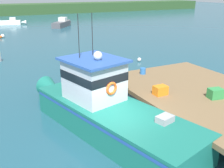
# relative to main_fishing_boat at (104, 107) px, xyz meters

# --- Properties ---
(ground_plane) EXTENTS (200.00, 200.00, 0.00)m
(ground_plane) POSITION_rel_main_fishing_boat_xyz_m (-0.06, -0.98, -1.01)
(ground_plane) COLOR #1E4C5B
(dock) EXTENTS (6.00, 9.00, 1.20)m
(dock) POSITION_rel_main_fishing_boat_xyz_m (4.74, -0.98, 0.07)
(dock) COLOR #4C3D2D
(dock) RESTS_ON ground
(main_fishing_boat) EXTENTS (4.43, 9.95, 4.80)m
(main_fishing_boat) POSITION_rel_main_fishing_boat_xyz_m (0.00, 0.00, 0.00)
(main_fishing_boat) COLOR #196B5B
(main_fishing_boat) RESTS_ON ground
(crate_single_far) EXTENTS (0.60, 0.45, 0.41)m
(crate_single_far) POSITION_rel_main_fishing_boat_xyz_m (2.69, -0.31, 0.40)
(crate_single_far) COLOR orange
(crate_single_far) RESTS_ON dock
(crate_stack_near_edge) EXTENTS (0.68, 0.55, 0.44)m
(crate_stack_near_edge) POSITION_rel_main_fishing_boat_xyz_m (4.58, -1.74, 0.41)
(crate_stack_near_edge) COLOR #2D8442
(crate_stack_near_edge) RESTS_ON dock
(bait_bucket) EXTENTS (0.32, 0.32, 0.34)m
(bait_bucket) POSITION_rel_main_fishing_boat_xyz_m (3.72, 2.66, 0.36)
(bait_bucket) COLOR #2866B2
(bait_bucket) RESTS_ON dock
(moored_boat_far_right) EXTENTS (4.86, 1.97, 1.21)m
(moored_boat_far_right) POSITION_rel_main_fishing_boat_xyz_m (1.23, 40.08, -0.59)
(moored_boat_far_right) COLOR white
(moored_boat_far_right) RESTS_ON ground
(moored_boat_mid_harbor) EXTENTS (4.49, 5.22, 1.47)m
(moored_boat_mid_harbor) POSITION_rel_main_fishing_boat_xyz_m (8.38, 33.51, -0.50)
(moored_boat_mid_harbor) COLOR #4C4C51
(moored_boat_mid_harbor) RESTS_ON ground
(mooring_buoy_channel_marker) EXTENTS (0.33, 0.33, 0.33)m
(mooring_buoy_channel_marker) POSITION_rel_main_fishing_boat_xyz_m (7.52, 8.87, -0.84)
(mooring_buoy_channel_marker) COLOR silver
(mooring_buoy_channel_marker) RESTS_ON ground
(mooring_buoy_spare_mooring) EXTENTS (0.32, 0.32, 0.32)m
(mooring_buoy_spare_mooring) POSITION_rel_main_fishing_boat_xyz_m (-1.75, 26.35, -0.84)
(mooring_buoy_spare_mooring) COLOR #EA5B19
(mooring_buoy_spare_mooring) RESTS_ON ground
(mooring_buoy_outer) EXTENTS (0.46, 0.46, 0.46)m
(mooring_buoy_outer) POSITION_rel_main_fishing_boat_xyz_m (-1.48, 26.54, -0.78)
(mooring_buoy_outer) COLOR silver
(mooring_buoy_outer) RESTS_ON ground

